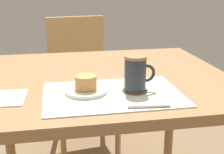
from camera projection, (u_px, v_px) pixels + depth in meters
dining_table at (103, 95)px, 1.28m from camera, size 1.02×0.87×0.75m
wooden_chair at (81, 78)px, 2.08m from camera, size 0.47×0.47×0.89m
placemat at (114, 94)px, 1.05m from camera, size 0.46×0.31×0.00m
pastry_plate at (86, 91)px, 1.06m from camera, size 0.14×0.14×0.01m
pastry at (86, 82)px, 1.05m from camera, size 0.07×0.07×0.05m
coffee_coaster at (135, 90)px, 1.07m from camera, size 0.09×0.09×0.00m
coffee_mug at (136, 73)px, 1.05m from camera, size 0.11×0.07×0.12m
teaspoon at (149, 106)px, 0.93m from camera, size 0.13×0.02×0.01m
paper_napkin at (2, 98)px, 1.01m from camera, size 0.16×0.16×0.00m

